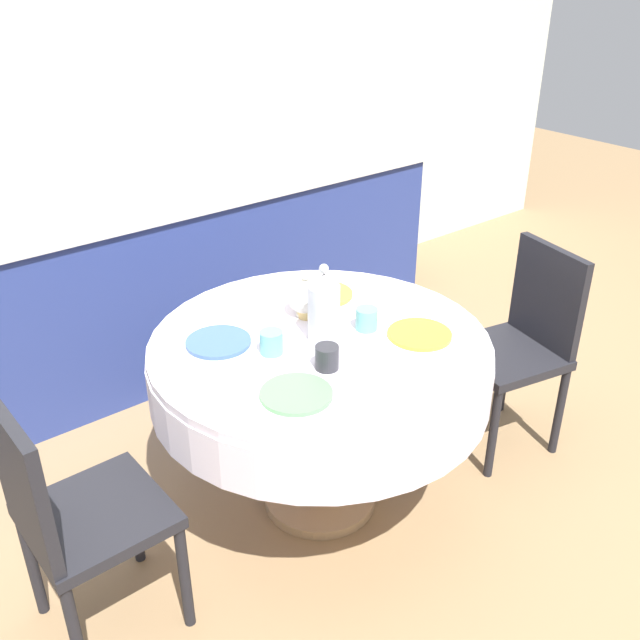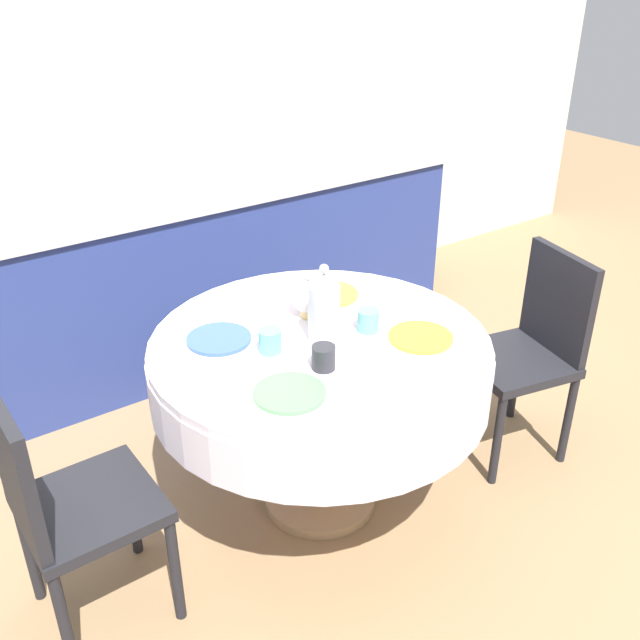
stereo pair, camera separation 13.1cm
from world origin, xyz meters
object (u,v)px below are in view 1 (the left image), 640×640
at_px(chair_right, 70,511).
at_px(teapot, 306,296).
at_px(chair_left, 522,338).
at_px(coffee_carafe, 323,307).

relative_size(chair_right, teapot, 4.90).
relative_size(chair_left, teapot, 4.90).
distance_m(chair_right, teapot, 1.09).
distance_m(chair_left, coffee_carafe, 1.00).
distance_m(coffee_carafe, teapot, 0.19).
bearing_deg(teapot, chair_left, -23.90).
bearing_deg(chair_left, chair_right, 96.38).
height_order(chair_right, coffee_carafe, coffee_carafe).
xyz_separation_m(chair_right, coffee_carafe, (0.96, 0.02, 0.36)).
xyz_separation_m(coffee_carafe, teapot, (0.06, 0.18, -0.05)).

